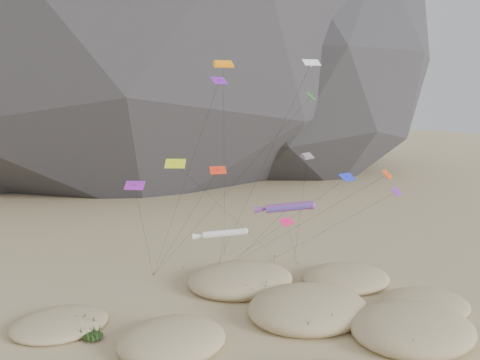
{
  "coord_description": "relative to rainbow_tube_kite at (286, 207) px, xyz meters",
  "views": [
    {
      "loc": [
        -22.26,
        -39.1,
        25.23
      ],
      "look_at": [
        -2.35,
        12.0,
        15.49
      ],
      "focal_mm": 35.0,
      "sensor_mm": 36.0,
      "label": 1
    }
  ],
  "objects": [
    {
      "name": "ground",
      "position": [
        -4.6,
        -13.34,
        -11.25
      ],
      "size": [
        500.0,
        500.0,
        0.0
      ],
      "primitive_type": "plane",
      "color": "#CCB789",
      "rests_on": "ground"
    },
    {
      "name": "dunes",
      "position": [
        -4.67,
        -9.03,
        -10.54
      ],
      "size": [
        52.0,
        36.23,
        3.76
      ],
      "color": "#CCB789",
      "rests_on": "ground"
    },
    {
      "name": "dune_grass",
      "position": [
        -5.4,
        -8.53,
        -10.39
      ],
      "size": [
        40.14,
        29.35,
        1.6
      ],
      "color": "black",
      "rests_on": "ground"
    },
    {
      "name": "kite_stakes",
      "position": [
        -3.65,
        9.79,
        -11.1
      ],
      "size": [
        21.59,
        5.57,
        0.3
      ],
      "color": "#3F2D1E",
      "rests_on": "ground"
    },
    {
      "name": "rainbow_tube_kite",
      "position": [
        0.0,
        0.0,
        0.0
      ],
      "size": [
        7.87,
        11.9,
        12.14
      ],
      "color": "red",
      "rests_on": "ground"
    },
    {
      "name": "white_tube_kite",
      "position": [
        -10.21,
        -3.96,
        -1.32
      ],
      "size": [
        7.25,
        14.17,
        10.58
      ],
      "color": "silver",
      "rests_on": "ground"
    },
    {
      "name": "orange_parafoil",
      "position": [
        -7.13,
        3.86,
        17.62
      ],
      "size": [
        5.17,
        11.4,
        29.75
      ],
      "color": "orange",
      "rests_on": "ground"
    },
    {
      "name": "multi_parafoil",
      "position": [
        3.64,
        1.39,
        6.12
      ],
      "size": [
        3.56,
        8.41,
        18.0
      ],
      "color": "#ED4618",
      "rests_on": "ground"
    },
    {
      "name": "delta_kites",
      "position": [
        -1.85,
        -2.37,
        7.1
      ],
      "size": [
        34.48,
        20.56,
        29.89
      ],
      "color": "#6C1CA5",
      "rests_on": "ground"
    }
  ]
}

